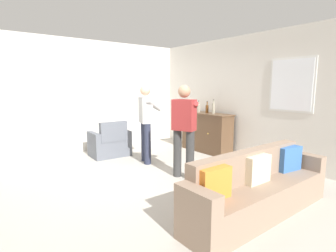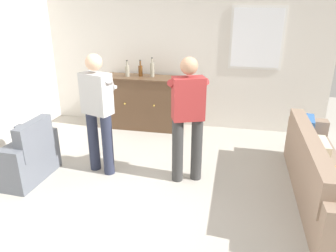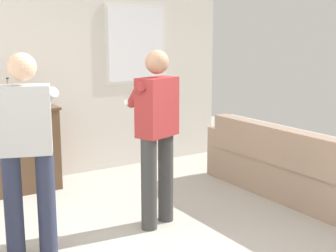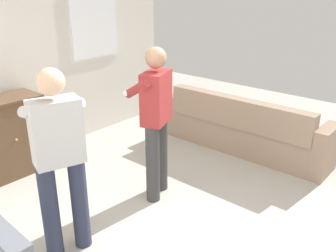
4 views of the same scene
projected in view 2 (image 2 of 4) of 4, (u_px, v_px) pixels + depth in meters
name	position (u px, v px, depth m)	size (l,w,h in m)	color
ground	(147.00, 198.00, 4.10)	(10.40, 10.40, 0.00)	#B2ADA3
wall_back_with_window	(185.00, 52.00, 5.99)	(5.20, 0.15, 2.80)	silver
couch	(319.00, 175.00, 3.97)	(0.57, 2.45, 0.82)	gray
armchair	(24.00, 159.00, 4.47)	(0.69, 0.91, 0.85)	slate
sideboard_cabinet	(143.00, 103.00, 6.14)	(1.41, 0.49, 0.99)	brown
bottle_wine_green	(140.00, 70.00, 5.96)	(0.08, 0.08, 0.29)	#593314
bottle_liquor_amber	(152.00, 69.00, 5.90)	(0.08, 0.08, 0.35)	gray
bottle_spirits_clear	(127.00, 71.00, 5.93)	(0.08, 0.08, 0.30)	gray
person_standing_left	(98.00, 109.00, 4.41)	(0.53, 0.52, 1.68)	#282D42
person_standing_right	(188.00, 115.00, 4.20)	(0.52, 0.52, 1.68)	#383838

